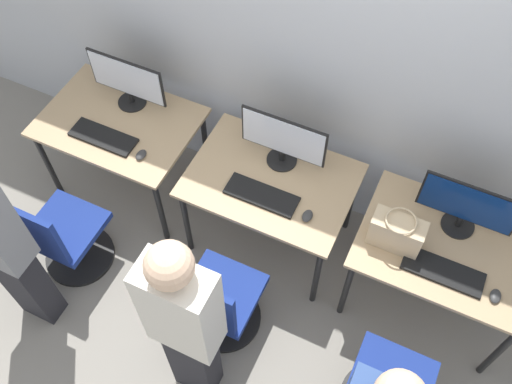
{
  "coord_description": "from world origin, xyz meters",
  "views": [
    {
      "loc": [
        0.8,
        -1.55,
        3.6
      ],
      "look_at": [
        0.0,
        0.15,
        0.86
      ],
      "focal_mm": 40.0,
      "sensor_mm": 36.0,
      "label": 1
    }
  ],
  "objects_px": {
    "handbag": "(397,232)",
    "keyboard_left": "(103,137)",
    "mouse_center": "(307,216)",
    "monitor_right": "(468,207)",
    "monitor_left": "(127,81)",
    "mouse_left": "(141,155)",
    "office_chair_center": "(218,304)",
    "keyboard_right": "(443,271)",
    "office_chair_left": "(63,238)",
    "keyboard_center": "(262,195)",
    "mouse_right": "(495,296)",
    "person_center": "(185,325)",
    "monitor_center": "(283,140)"
  },
  "relations": [
    {
      "from": "monitor_left",
      "to": "office_chair_center",
      "type": "relative_size",
      "value": 0.65
    },
    {
      "from": "keyboard_left",
      "to": "keyboard_right",
      "type": "bearing_deg",
      "value": -0.2
    },
    {
      "from": "office_chair_left",
      "to": "monitor_right",
      "type": "height_order",
      "value": "monitor_right"
    },
    {
      "from": "mouse_center",
      "to": "mouse_right",
      "type": "relative_size",
      "value": 1.0
    },
    {
      "from": "monitor_right",
      "to": "mouse_right",
      "type": "bearing_deg",
      "value": -51.22
    },
    {
      "from": "mouse_right",
      "to": "mouse_left",
      "type": "bearing_deg",
      "value": 179.68
    },
    {
      "from": "person_center",
      "to": "mouse_right",
      "type": "xyz_separation_m",
      "value": [
        1.4,
        0.91,
        -0.17
      ]
    },
    {
      "from": "mouse_left",
      "to": "mouse_right",
      "type": "xyz_separation_m",
      "value": [
        2.26,
        -0.01,
        0.0
      ]
    },
    {
      "from": "mouse_right",
      "to": "keyboard_center",
      "type": "bearing_deg",
      "value": 177.48
    },
    {
      "from": "handbag",
      "to": "keyboard_left",
      "type": "bearing_deg",
      "value": -178.36
    },
    {
      "from": "keyboard_left",
      "to": "handbag",
      "type": "distance_m",
      "value": 1.96
    },
    {
      "from": "keyboard_center",
      "to": "monitor_right",
      "type": "xyz_separation_m",
      "value": [
        1.14,
        0.31,
        0.19
      ]
    },
    {
      "from": "office_chair_left",
      "to": "monitor_center",
      "type": "distance_m",
      "value": 1.59
    },
    {
      "from": "keyboard_left",
      "to": "monitor_center",
      "type": "xyz_separation_m",
      "value": [
        1.14,
        0.33,
        0.19
      ]
    },
    {
      "from": "keyboard_center",
      "to": "monitor_left",
      "type": "bearing_deg",
      "value": 163.79
    },
    {
      "from": "monitor_left",
      "to": "keyboard_left",
      "type": "distance_m",
      "value": 0.4
    },
    {
      "from": "mouse_left",
      "to": "office_chair_center",
      "type": "height_order",
      "value": "office_chair_center"
    },
    {
      "from": "monitor_left",
      "to": "mouse_left",
      "type": "distance_m",
      "value": 0.52
    },
    {
      "from": "office_chair_center",
      "to": "handbag",
      "type": "relative_size",
      "value": 2.87
    },
    {
      "from": "monitor_left",
      "to": "keyboard_right",
      "type": "xyz_separation_m",
      "value": [
        2.27,
        -0.36,
        -0.19
      ]
    },
    {
      "from": "person_center",
      "to": "handbag",
      "type": "xyz_separation_m",
      "value": [
        0.79,
        1.0,
        -0.07
      ]
    },
    {
      "from": "handbag",
      "to": "mouse_left",
      "type": "bearing_deg",
      "value": -177.19
    },
    {
      "from": "keyboard_center",
      "to": "person_center",
      "type": "bearing_deg",
      "value": -88.1
    },
    {
      "from": "monitor_left",
      "to": "mouse_center",
      "type": "bearing_deg",
      "value": -13.71
    },
    {
      "from": "person_center",
      "to": "monitor_left",
      "type": "bearing_deg",
      "value": 131.85
    },
    {
      "from": "office_chair_center",
      "to": "keyboard_center",
      "type": "bearing_deg",
      "value": 89.44
    },
    {
      "from": "mouse_left",
      "to": "monitor_center",
      "type": "height_order",
      "value": "monitor_center"
    },
    {
      "from": "monitor_center",
      "to": "keyboard_center",
      "type": "relative_size",
      "value": 1.23
    },
    {
      "from": "monitor_left",
      "to": "keyboard_right",
      "type": "relative_size",
      "value": 1.23
    },
    {
      "from": "keyboard_left",
      "to": "person_center",
      "type": "relative_size",
      "value": 0.28
    },
    {
      "from": "office_chair_left",
      "to": "monitor_right",
      "type": "relative_size",
      "value": 1.55
    },
    {
      "from": "monitor_center",
      "to": "monitor_right",
      "type": "distance_m",
      "value": 1.14
    },
    {
      "from": "keyboard_left",
      "to": "keyboard_center",
      "type": "bearing_deg",
      "value": 1.28
    },
    {
      "from": "office_chair_center",
      "to": "handbag",
      "type": "bearing_deg",
      "value": 37.55
    },
    {
      "from": "monitor_center",
      "to": "mouse_center",
      "type": "relative_size",
      "value": 6.18
    },
    {
      "from": "mouse_center",
      "to": "monitor_right",
      "type": "relative_size",
      "value": 0.16
    },
    {
      "from": "office_chair_center",
      "to": "keyboard_right",
      "type": "xyz_separation_m",
      "value": [
        1.14,
        0.57,
        0.38
      ]
    },
    {
      "from": "monitor_left",
      "to": "office_chair_left",
      "type": "height_order",
      "value": "monitor_left"
    },
    {
      "from": "keyboard_left",
      "to": "keyboard_right",
      "type": "distance_m",
      "value": 2.27
    },
    {
      "from": "person_center",
      "to": "keyboard_center",
      "type": "bearing_deg",
      "value": 91.9
    },
    {
      "from": "keyboard_right",
      "to": "handbag",
      "type": "distance_m",
      "value": 0.33
    },
    {
      "from": "monitor_left",
      "to": "office_chair_center",
      "type": "bearing_deg",
      "value": -39.69
    },
    {
      "from": "office_chair_center",
      "to": "person_center",
      "type": "relative_size",
      "value": 0.53
    },
    {
      "from": "mouse_left",
      "to": "handbag",
      "type": "xyz_separation_m",
      "value": [
        1.65,
        0.08,
        0.1
      ]
    },
    {
      "from": "mouse_right",
      "to": "monitor_left",
      "type": "bearing_deg",
      "value": 171.29
    },
    {
      "from": "person_center",
      "to": "monitor_right",
      "type": "distance_m",
      "value": 1.69
    },
    {
      "from": "monitor_center",
      "to": "person_center",
      "type": "xyz_separation_m",
      "value": [
        0.03,
        -1.28,
        -0.02
      ]
    },
    {
      "from": "monitor_left",
      "to": "mouse_left",
      "type": "xyz_separation_m",
      "value": [
        0.31,
        -0.38,
        -0.19
      ]
    },
    {
      "from": "office_chair_center",
      "to": "mouse_right",
      "type": "relative_size",
      "value": 9.57
    },
    {
      "from": "mouse_right",
      "to": "monitor_right",
      "type": "bearing_deg",
      "value": 128.78
    }
  ]
}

